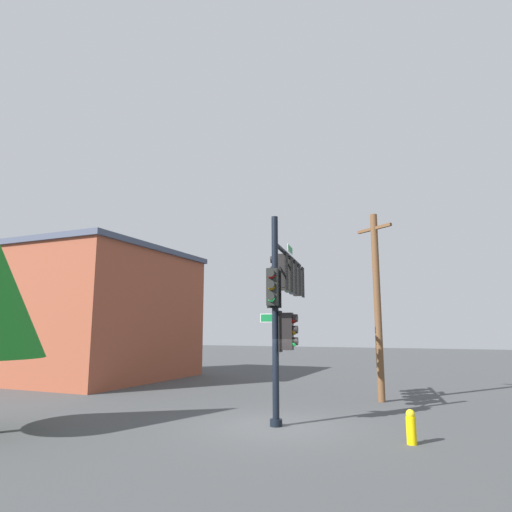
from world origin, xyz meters
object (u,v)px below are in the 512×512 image
Objects in this scene: utility_pole at (377,302)px; fire_hydrant at (411,427)px; brick_building at (109,314)px; signal_pole_assembly at (286,289)px.

utility_pole is 9.07× the size of fire_hydrant.
utility_pole is 0.75× the size of brick_building.
fire_hydrant is (-2.22, -4.02, -3.75)m from signal_pole_assembly.
signal_pole_assembly is 7.57× the size of fire_hydrant.
signal_pole_assembly is 14.15m from brick_building.
fire_hydrant is 0.08× the size of brick_building.
brick_building is (5.92, 12.85, -0.46)m from signal_pole_assembly.
brick_building is (8.14, 16.87, 3.29)m from fire_hydrant.
signal_pole_assembly is 5.93m from fire_hydrant.
utility_pole is at bearing -96.54° from brick_building.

